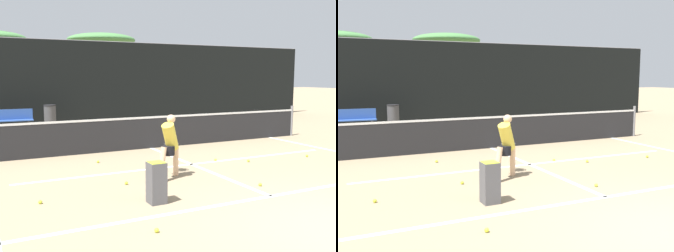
% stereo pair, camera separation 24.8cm
% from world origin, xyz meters
% --- Properties ---
extents(court_baseline_near, '(11.00, 0.10, 0.01)m').
position_xyz_m(court_baseline_near, '(0.00, 1.83, 0.00)').
color(court_baseline_near, white).
rests_on(court_baseline_near, ground).
extents(court_service_line, '(8.25, 0.10, 0.01)m').
position_xyz_m(court_service_line, '(0.00, 4.67, 0.00)').
color(court_service_line, white).
rests_on(court_service_line, ground).
extents(court_center_mark, '(0.10, 5.24, 0.01)m').
position_xyz_m(court_center_mark, '(0.00, 4.45, 0.00)').
color(court_center_mark, white).
rests_on(court_center_mark, ground).
extents(court_sideline_right, '(0.10, 6.24, 0.01)m').
position_xyz_m(court_sideline_right, '(4.51, 4.45, 0.00)').
color(court_sideline_right, white).
rests_on(court_sideline_right, ground).
extents(net, '(11.09, 0.09, 1.07)m').
position_xyz_m(net, '(0.00, 7.07, 0.51)').
color(net, slate).
rests_on(net, ground).
extents(fence_back, '(24.00, 0.06, 3.67)m').
position_xyz_m(fence_back, '(0.00, 13.75, 1.83)').
color(fence_back, black).
rests_on(fence_back, ground).
extents(player_practicing, '(0.93, 1.01, 1.34)m').
position_xyz_m(player_practicing, '(-1.05, 3.77, 0.73)').
color(player_practicing, '#DBAD84').
rests_on(player_practicing, ground).
extents(tennis_ball_scattered_0, '(0.07, 0.07, 0.07)m').
position_xyz_m(tennis_ball_scattered_0, '(1.40, 4.26, 0.03)').
color(tennis_ball_scattered_0, '#D1E033').
rests_on(tennis_ball_scattered_0, ground).
extents(tennis_ball_scattered_1, '(0.07, 0.07, 0.07)m').
position_xyz_m(tennis_ball_scattered_1, '(-3.76, 3.24, 0.03)').
color(tennis_ball_scattered_1, '#D1E033').
rests_on(tennis_ball_scattered_1, ground).
extents(tennis_ball_scattered_2, '(0.07, 0.07, 0.07)m').
position_xyz_m(tennis_ball_scattered_2, '(0.72, 4.72, 0.03)').
color(tennis_ball_scattered_2, '#D1E033').
rests_on(tennis_ball_scattered_2, ground).
extents(tennis_ball_scattered_3, '(0.07, 0.07, 0.07)m').
position_xyz_m(tennis_ball_scattered_3, '(-1.99, 5.83, 0.03)').
color(tennis_ball_scattered_3, '#D1E033').
rests_on(tennis_ball_scattered_3, ground).
extents(tennis_ball_scattered_4, '(0.07, 0.07, 0.07)m').
position_xyz_m(tennis_ball_scattered_4, '(-2.51, 1.26, 0.03)').
color(tennis_ball_scattered_4, '#D1E033').
rests_on(tennis_ball_scattered_4, ground).
extents(tennis_ball_scattered_5, '(0.07, 0.07, 0.07)m').
position_xyz_m(tennis_ball_scattered_5, '(3.18, 4.06, 0.03)').
color(tennis_ball_scattered_5, '#D1E033').
rests_on(tennis_ball_scattered_5, ground).
extents(tennis_ball_scattered_6, '(0.07, 0.07, 0.07)m').
position_xyz_m(tennis_ball_scattered_6, '(0.26, 2.43, 0.03)').
color(tennis_ball_scattered_6, '#D1E033').
rests_on(tennis_ball_scattered_6, ground).
extents(tennis_ball_scattered_7, '(0.07, 0.07, 0.07)m').
position_xyz_m(tennis_ball_scattered_7, '(-2.05, 3.70, 0.03)').
color(tennis_ball_scattered_7, '#D1E033').
rests_on(tennis_ball_scattered_7, ground).
extents(ball_hopper, '(0.28, 0.28, 0.71)m').
position_xyz_m(ball_hopper, '(-1.98, 2.41, 0.37)').
color(ball_hopper, '#4C4C51').
rests_on(ball_hopper, ground).
extents(courtside_bench, '(1.69, 0.46, 0.86)m').
position_xyz_m(courtside_bench, '(-3.45, 12.53, 0.47)').
color(courtside_bench, '#2D519E').
rests_on(courtside_bench, ground).
extents(trash_bin, '(0.49, 0.49, 0.97)m').
position_xyz_m(trash_bin, '(-1.93, 12.70, 0.49)').
color(trash_bin, '#3F3F42').
rests_on(trash_bin, ground).
extents(parked_car, '(1.77, 4.04, 1.35)m').
position_xyz_m(parked_car, '(-1.46, 16.39, 0.57)').
color(parked_car, navy).
rests_on(parked_car, ground).
extents(tree_west, '(4.58, 4.58, 4.96)m').
position_xyz_m(tree_west, '(3.36, 22.81, 4.47)').
color(tree_west, brown).
rests_on(tree_west, ground).
extents(building_far, '(36.00, 2.40, 4.74)m').
position_xyz_m(building_far, '(0.00, 27.67, 2.37)').
color(building_far, beige).
rests_on(building_far, ground).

